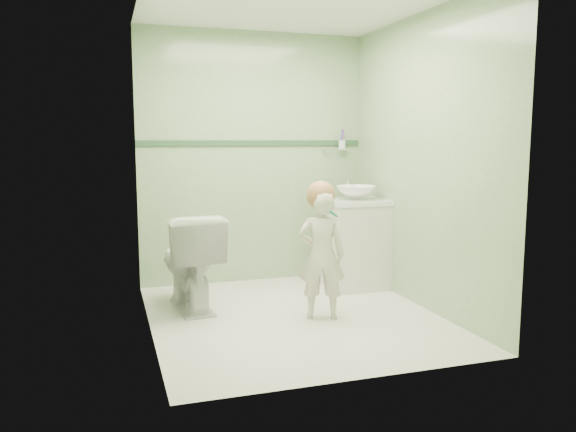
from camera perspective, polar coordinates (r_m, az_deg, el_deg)
name	(u,v)px	position (r m, az deg, el deg)	size (l,w,h in m)	color
ground	(294,316)	(4.57, 0.59, -9.98)	(2.50, 2.50, 0.00)	white
room_shell	(294,164)	(4.36, 0.61, 5.23)	(2.50, 2.54, 2.40)	#8CAE7C
trim_stripe	(253,143)	(5.54, -3.48, 7.29)	(2.20, 0.02, 0.05)	#2E5133
vanity	(355,245)	(5.41, 6.71, -2.89)	(0.52, 0.50, 0.80)	silver
counter	(356,202)	(5.35, 6.78, 1.44)	(0.54, 0.52, 0.04)	white
basin	(356,193)	(5.34, 6.79, 2.33)	(0.37, 0.37, 0.13)	white
faucet	(348,183)	(5.50, 6.00, 3.34)	(0.03, 0.13, 0.18)	silver
cup_holder	(341,145)	(5.78, 5.34, 7.11)	(0.26, 0.07, 0.21)	silver
toilet	(190,261)	(4.75, -9.76, -4.43)	(0.45, 0.78, 0.80)	white
toddler	(321,255)	(4.42, 3.36, -3.92)	(0.36, 0.24, 1.00)	beige
hair_cap	(321,195)	(4.38, 3.28, 2.09)	(0.22, 0.22, 0.22)	#A76F45
teal_toothbrush	(333,213)	(4.25, 4.47, 0.27)	(0.11, 0.14, 0.08)	#047B5E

